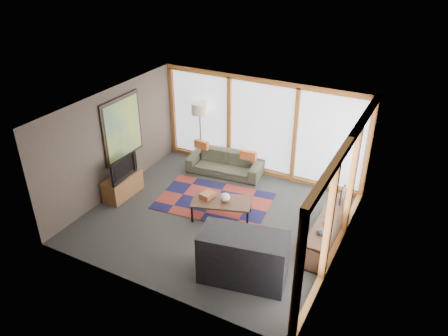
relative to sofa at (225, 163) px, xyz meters
The scene contains 17 objects.
ground 2.12m from the sofa, 68.06° to the right, with size 5.50×5.50×0.00m, color #2D2C2A.
room_envelope 2.26m from the sofa, 47.30° to the right, with size 5.52×5.02×2.62m.
rug 1.44m from the sofa, 73.27° to the right, with size 2.64×1.70×0.01m, color maroon.
sofa is the anchor object (origin of this frame).
pillow_left 0.81m from the sofa, behind, with size 0.40×0.12×0.22m, color #BE5629.
pillow_right 0.79m from the sofa, ahead, with size 0.41×0.12×0.23m, color #BE5629.
floor_lamp 1.11m from the sofa, 162.60° to the left, with size 0.44×0.44×1.73m, color black, non-canonical shape.
coffee_table 2.05m from the sofa, 64.45° to the right, with size 1.31×0.66×0.44m, color black, non-canonical shape.
book_stack 1.93m from the sofa, 74.05° to the right, with size 0.24×0.31×0.10m, color #9C5131.
vase 2.07m from the sofa, 62.29° to the right, with size 0.22×0.22×0.19m, color beige.
bookshelf 3.58m from the sofa, 26.15° to the right, with size 0.40×2.20×0.55m, color black, non-canonical shape.
bowl_a 3.88m from the sofa, 33.61° to the right, with size 0.18×0.18×0.09m, color black.
bowl_b 3.71m from the sofa, 28.67° to the right, with size 0.17×0.17×0.08m, color black.
shelf_picture 3.43m from the sofa, 14.24° to the right, with size 0.04×0.29×0.39m, color black.
tv_console 2.72m from the sofa, 128.23° to the right, with size 0.44×1.06×0.53m, color brown.
television 2.78m from the sofa, 126.69° to the right, with size 0.94×0.12×0.54m, color black.
bar_counter 4.05m from the sofa, 57.66° to the right, with size 1.59×0.74×1.01m, color black.
Camera 1 is at (3.94, -7.09, 5.75)m, focal length 35.00 mm.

